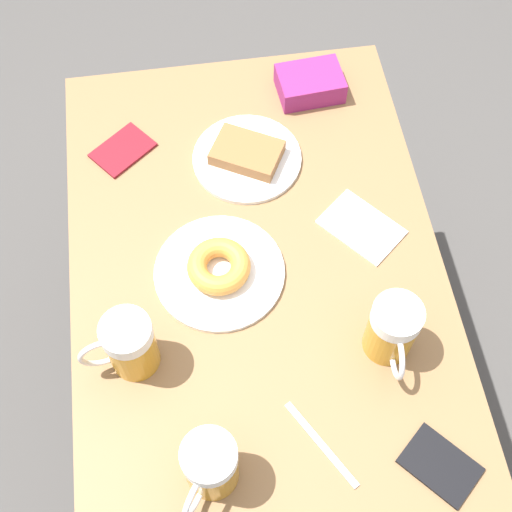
% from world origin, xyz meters
% --- Properties ---
extents(ground_plane, '(8.00, 8.00, 0.00)m').
position_xyz_m(ground_plane, '(0.00, 0.00, 0.00)').
color(ground_plane, '#474442').
extents(table, '(0.74, 1.09, 0.77)m').
position_xyz_m(table, '(0.00, 0.00, 0.70)').
color(table, olive).
rests_on(table, ground_plane).
extents(plate_with_cake, '(0.24, 0.24, 0.04)m').
position_xyz_m(plate_with_cake, '(-0.02, -0.25, 0.79)').
color(plate_with_cake, white).
rests_on(plate_with_cake, table).
extents(plate_with_donut, '(0.26, 0.26, 0.05)m').
position_xyz_m(plate_with_donut, '(0.08, 0.02, 0.79)').
color(plate_with_donut, white).
rests_on(plate_with_donut, table).
extents(beer_mug_left, '(0.10, 0.13, 0.14)m').
position_xyz_m(beer_mug_left, '(0.14, 0.40, 0.84)').
color(beer_mug_left, '#C68C23').
rests_on(beer_mug_left, table).
extents(beer_mug_center, '(0.14, 0.09, 0.14)m').
position_xyz_m(beer_mug_center, '(0.25, 0.17, 0.84)').
color(beer_mug_center, '#C68C23').
rests_on(beer_mug_center, table).
extents(beer_mug_right, '(0.09, 0.14, 0.14)m').
position_xyz_m(beer_mug_right, '(-0.21, 0.21, 0.84)').
color(beer_mug_right, '#C68C23').
rests_on(beer_mug_right, table).
extents(napkin_folded, '(0.18, 0.19, 0.00)m').
position_xyz_m(napkin_folded, '(-0.22, -0.05, 0.78)').
color(napkin_folded, white).
rests_on(napkin_folded, table).
extents(fork, '(0.10, 0.17, 0.00)m').
position_xyz_m(fork, '(-0.06, 0.38, 0.77)').
color(fork, silver).
rests_on(fork, table).
extents(passport_near_edge, '(0.15, 0.15, 0.01)m').
position_xyz_m(passport_near_edge, '(0.25, -0.31, 0.78)').
color(passport_near_edge, maroon).
rests_on(passport_near_edge, table).
extents(passport_far_edge, '(0.15, 0.15, 0.01)m').
position_xyz_m(passport_far_edge, '(-0.25, 0.44, 0.78)').
color(passport_far_edge, black).
rests_on(passport_far_edge, table).
extents(blue_pouch, '(0.15, 0.12, 0.05)m').
position_xyz_m(blue_pouch, '(-0.19, -0.42, 0.80)').
color(blue_pouch, '#8C2366').
rests_on(blue_pouch, table).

